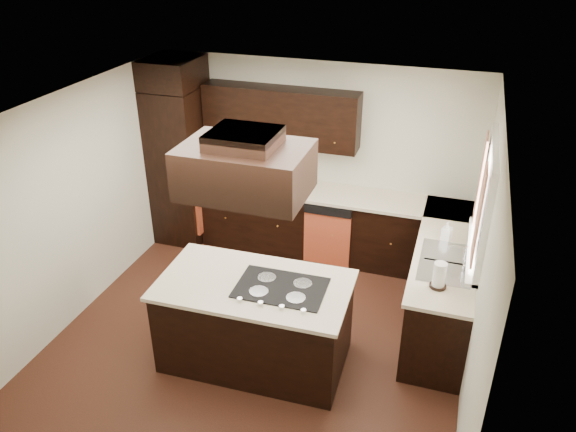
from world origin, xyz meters
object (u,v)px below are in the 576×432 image
object	(u,v)px
oven_column	(181,165)
range_hood	(245,170)
island	(255,323)
spice_rack	(269,178)

from	to	relation	value
oven_column	range_hood	world-z (taller)	range_hood
island	range_hood	distance (m)	1.73
oven_column	range_hood	bearing A→B (deg)	-50.26
oven_column	spice_rack	distance (m)	1.25
island	spice_rack	size ratio (longest dim) A/B	5.81
island	range_hood	xyz separation A→B (m)	(0.02, -0.15, 1.72)
oven_column	range_hood	xyz separation A→B (m)	(1.88, -2.25, 1.10)
spice_rack	range_hood	bearing A→B (deg)	-77.15
range_hood	spice_rack	xyz separation A→B (m)	(-0.62, 2.27, -1.11)
oven_column	island	bearing A→B (deg)	-48.57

